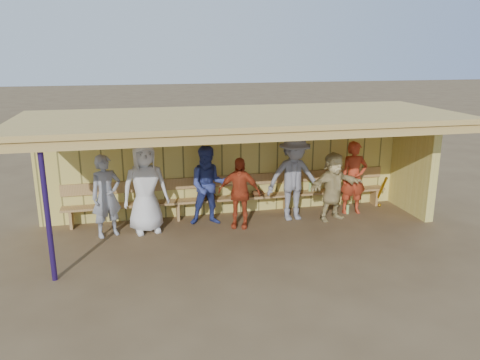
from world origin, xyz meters
name	(u,v)px	position (x,y,z in m)	size (l,w,h in m)	color
ground	(244,232)	(0.00, 0.00, 0.00)	(90.00, 90.00, 0.00)	brown
player_a	(106,196)	(-2.79, 0.43, 0.86)	(0.63, 0.41, 1.72)	gray
player_b	(145,187)	(-2.00, 0.50, 0.97)	(0.95, 0.62, 1.94)	silver
player_c	(209,186)	(-0.64, 0.64, 0.88)	(0.86, 0.67, 1.76)	navy
player_d	(239,193)	(-0.03, 0.32, 0.78)	(0.91, 0.38, 1.55)	#B33C1C
player_e	(294,178)	(1.28, 0.53, 0.98)	(1.26, 0.72, 1.95)	gray
player_f	(333,186)	(2.14, 0.32, 0.78)	(1.45, 0.46, 1.56)	tan
player_g	(354,178)	(2.79, 0.62, 0.86)	(0.62, 0.41, 1.71)	#BC3A1E
dugout_structure	(254,147)	(0.39, 0.69, 1.69)	(8.80, 3.20, 2.50)	#DFCA5F
bench	(233,193)	(0.00, 1.12, 0.53)	(7.60, 0.34, 0.93)	tan
dugout_equipment	(237,196)	(0.07, 0.99, 0.49)	(5.94, 0.62, 0.80)	gold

